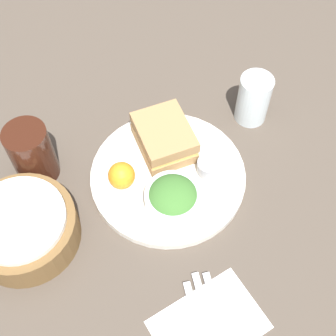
{
  "coord_description": "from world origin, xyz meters",
  "views": [
    {
      "loc": [
        -0.4,
        0.25,
        0.77
      ],
      "look_at": [
        0.0,
        0.0,
        0.04
      ],
      "focal_mm": 50.0,
      "sensor_mm": 36.0,
      "label": 1
    }
  ],
  "objects_px": {
    "dressing_cup": "(209,167)",
    "drink_glass": "(32,154)",
    "plate": "(168,176)",
    "bread_basket": "(23,228)",
    "water_glass": "(253,99)",
    "fork": "(220,321)",
    "knife": "(209,324)",
    "salad_bowl": "(173,199)",
    "spoon": "(198,326)",
    "sandwich": "(164,138)"
  },
  "relations": [
    {
      "from": "sandwich",
      "to": "spoon",
      "type": "bearing_deg",
      "value": 157.25
    },
    {
      "from": "salad_bowl",
      "to": "water_glass",
      "type": "bearing_deg",
      "value": -67.79
    },
    {
      "from": "salad_bowl",
      "to": "drink_glass",
      "type": "bearing_deg",
      "value": 39.7
    },
    {
      "from": "fork",
      "to": "water_glass",
      "type": "height_order",
      "value": "water_glass"
    },
    {
      "from": "sandwich",
      "to": "dressing_cup",
      "type": "xyz_separation_m",
      "value": [
        -0.09,
        -0.04,
        -0.01
      ]
    },
    {
      "from": "sandwich",
      "to": "bread_basket",
      "type": "relative_size",
      "value": 0.71
    },
    {
      "from": "sandwich",
      "to": "water_glass",
      "type": "xyz_separation_m",
      "value": [
        -0.02,
        -0.2,
        0.01
      ]
    },
    {
      "from": "plate",
      "to": "fork",
      "type": "relative_size",
      "value": 1.79
    },
    {
      "from": "drink_glass",
      "to": "knife",
      "type": "distance_m",
      "value": 0.44
    },
    {
      "from": "knife",
      "to": "spoon",
      "type": "xyz_separation_m",
      "value": [
        0.01,
        0.02,
        0.0
      ]
    },
    {
      "from": "dressing_cup",
      "to": "drink_glass",
      "type": "bearing_deg",
      "value": 56.68
    },
    {
      "from": "plate",
      "to": "fork",
      "type": "bearing_deg",
      "value": 165.03
    },
    {
      "from": "dressing_cup",
      "to": "water_glass",
      "type": "bearing_deg",
      "value": -64.45
    },
    {
      "from": "bread_basket",
      "to": "water_glass",
      "type": "distance_m",
      "value": 0.51
    },
    {
      "from": "dressing_cup",
      "to": "knife",
      "type": "distance_m",
      "value": 0.29
    },
    {
      "from": "drink_glass",
      "to": "knife",
      "type": "relative_size",
      "value": 0.72
    },
    {
      "from": "drink_glass",
      "to": "fork",
      "type": "bearing_deg",
      "value": -162.68
    },
    {
      "from": "plate",
      "to": "knife",
      "type": "xyz_separation_m",
      "value": [
        -0.27,
        0.09,
        -0.0
      ]
    },
    {
      "from": "bread_basket",
      "to": "knife",
      "type": "xyz_separation_m",
      "value": [
        -0.3,
        -0.19,
        -0.03
      ]
    },
    {
      "from": "dressing_cup",
      "to": "spoon",
      "type": "bearing_deg",
      "value": 142.28
    },
    {
      "from": "knife",
      "to": "spoon",
      "type": "bearing_deg",
      "value": -90.0
    },
    {
      "from": "plate",
      "to": "water_glass",
      "type": "height_order",
      "value": "water_glass"
    },
    {
      "from": "drink_glass",
      "to": "fork",
      "type": "height_order",
      "value": "drink_glass"
    },
    {
      "from": "bread_basket",
      "to": "fork",
      "type": "xyz_separation_m",
      "value": [
        -0.3,
        -0.2,
        -0.03
      ]
    },
    {
      "from": "sandwich",
      "to": "spoon",
      "type": "distance_m",
      "value": 0.35
    },
    {
      "from": "sandwich",
      "to": "salad_bowl",
      "type": "distance_m",
      "value": 0.14
    },
    {
      "from": "dressing_cup",
      "to": "drink_glass",
      "type": "relative_size",
      "value": 0.37
    },
    {
      "from": "drink_glass",
      "to": "fork",
      "type": "relative_size",
      "value": 0.76
    },
    {
      "from": "dressing_cup",
      "to": "knife",
      "type": "xyz_separation_m",
      "value": [
        -0.24,
        0.16,
        -0.02
      ]
    },
    {
      "from": "plate",
      "to": "dressing_cup",
      "type": "relative_size",
      "value": 6.35
    },
    {
      "from": "plate",
      "to": "salad_bowl",
      "type": "height_order",
      "value": "salad_bowl"
    },
    {
      "from": "salad_bowl",
      "to": "bread_basket",
      "type": "height_order",
      "value": "salad_bowl"
    },
    {
      "from": "bread_basket",
      "to": "sandwich",
      "type": "bearing_deg",
      "value": -84.26
    },
    {
      "from": "spoon",
      "to": "drink_glass",
      "type": "bearing_deg",
      "value": -148.07
    },
    {
      "from": "plate",
      "to": "spoon",
      "type": "distance_m",
      "value": 0.29
    },
    {
      "from": "bread_basket",
      "to": "water_glass",
      "type": "height_order",
      "value": "water_glass"
    },
    {
      "from": "salad_bowl",
      "to": "spoon",
      "type": "relative_size",
      "value": 0.67
    },
    {
      "from": "knife",
      "to": "fork",
      "type": "bearing_deg",
      "value": 90.0
    },
    {
      "from": "dressing_cup",
      "to": "bread_basket",
      "type": "relative_size",
      "value": 0.25
    },
    {
      "from": "water_glass",
      "to": "salad_bowl",
      "type": "bearing_deg",
      "value": 112.21
    },
    {
      "from": "salad_bowl",
      "to": "dressing_cup",
      "type": "distance_m",
      "value": 0.11
    },
    {
      "from": "dressing_cup",
      "to": "plate",
      "type": "bearing_deg",
      "value": 62.75
    },
    {
      "from": "fork",
      "to": "water_glass",
      "type": "xyz_separation_m",
      "value": [
        0.32,
        -0.3,
        0.05
      ]
    },
    {
      "from": "plate",
      "to": "salad_bowl",
      "type": "relative_size",
      "value": 2.96
    },
    {
      "from": "bread_basket",
      "to": "water_glass",
      "type": "relative_size",
      "value": 1.76
    },
    {
      "from": "sandwich",
      "to": "spoon",
      "type": "relative_size",
      "value": 0.91
    },
    {
      "from": "dressing_cup",
      "to": "fork",
      "type": "xyz_separation_m",
      "value": [
        -0.24,
        0.14,
        -0.02
      ]
    },
    {
      "from": "bread_basket",
      "to": "spoon",
      "type": "relative_size",
      "value": 1.28
    },
    {
      "from": "knife",
      "to": "drink_glass",
      "type": "bearing_deg",
      "value": -146.04
    },
    {
      "from": "fork",
      "to": "drink_glass",
      "type": "bearing_deg",
      "value": -144.11
    }
  ]
}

